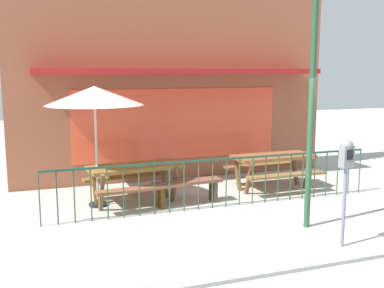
# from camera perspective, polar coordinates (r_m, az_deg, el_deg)

# --- Properties ---
(ground) EXTENTS (40.00, 40.00, 0.00)m
(ground) POSITION_cam_1_polar(r_m,az_deg,el_deg) (7.23, 9.57, -12.17)
(ground) COLOR #ABB0A8
(pub_storefront) EXTENTS (7.82, 1.45, 5.64)m
(pub_storefront) POSITION_cam_1_polar(r_m,az_deg,el_deg) (11.12, -2.11, 10.09)
(pub_storefront) COLOR brown
(pub_storefront) RESTS_ON ground
(patio_fence_front) EXTENTS (6.59, 0.04, 0.97)m
(patio_fence_front) POSITION_cam_1_polar(r_m,az_deg,el_deg) (8.71, 3.47, -3.80)
(patio_fence_front) COLOR #193F2F
(patio_fence_front) RESTS_ON ground
(picnic_table_left) EXTENTS (1.93, 1.54, 0.79)m
(picnic_table_left) POSITION_cam_1_polar(r_m,az_deg,el_deg) (9.05, -7.24, -3.70)
(picnic_table_left) COLOR brown
(picnic_table_left) RESTS_ON ground
(picnic_table_right) EXTENTS (1.82, 1.39, 0.79)m
(picnic_table_right) POSITION_cam_1_polar(r_m,az_deg,el_deg) (10.22, 10.16, -2.27)
(picnic_table_right) COLOR brown
(picnic_table_right) RESTS_ON ground
(patio_umbrella) EXTENTS (1.85, 1.85, 2.33)m
(patio_umbrella) POSITION_cam_1_polar(r_m,az_deg,el_deg) (8.80, -12.15, 5.87)
(patio_umbrella) COLOR black
(patio_umbrella) RESTS_ON ground
(patio_bench) EXTENTS (1.42, 0.40, 0.48)m
(patio_bench) POSITION_cam_1_polar(r_m,az_deg,el_deg) (8.99, -0.55, -5.41)
(patio_bench) COLOR brown
(patio_bench) RESTS_ON ground
(parking_meter_near) EXTENTS (0.18, 0.17, 1.63)m
(parking_meter_near) POSITION_cam_1_polar(r_m,az_deg,el_deg) (7.03, 18.80, -2.49)
(parking_meter_near) COLOR slate
(parking_meter_near) RESTS_ON ground
(street_lamp) EXTENTS (0.28, 0.28, 4.13)m
(street_lamp) POSITION_cam_1_polar(r_m,az_deg,el_deg) (7.63, 14.96, 9.36)
(street_lamp) COLOR #24482E
(street_lamp) RESTS_ON ground
(curb_edge) EXTENTS (10.95, 0.20, 0.11)m
(curb_edge) POSITION_cam_1_polar(r_m,az_deg,el_deg) (6.49, 13.73, -14.88)
(curb_edge) COLOR gray
(curb_edge) RESTS_ON ground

